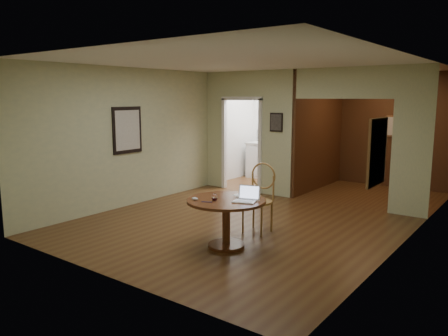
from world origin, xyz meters
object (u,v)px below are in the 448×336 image
Objects in this scene: open_laptop at (247,197)px; closed_laptop at (242,197)px; chair at (260,194)px; dining_table at (226,212)px.

open_laptop is 0.19m from closed_laptop.
chair reaches higher than closed_laptop.
closed_laptop is at bearing -80.98° from chair.
closed_laptop is (0.15, -0.72, 0.10)m from chair.
dining_table is 3.15× the size of open_laptop.
closed_laptop is (-0.15, 0.10, -0.05)m from open_laptop.
open_laptop reaches higher than closed_laptop.
chair is at bearing 104.75° from closed_laptop.
dining_table is 3.34× the size of closed_laptop.
open_laptop is at bearing -30.45° from closed_laptop.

